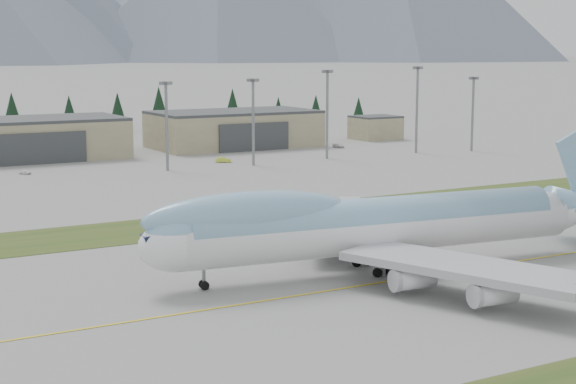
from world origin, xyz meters
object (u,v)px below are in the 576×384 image
boeing_747_freighter (378,224)px  service_vehicle_a (25,174)px  service_vehicle_c (338,148)px  hangar_center (30,138)px  service_vehicle_b (223,162)px  hangar_right (234,129)px

boeing_747_freighter → service_vehicle_a: 116.72m
service_vehicle_a → service_vehicle_c: size_ratio=0.80×
hangar_center → service_vehicle_a: bearing=-105.9°
hangar_center → service_vehicle_b: size_ratio=11.85×
hangar_right → service_vehicle_c: hangar_right is taller
hangar_right → service_vehicle_b: 37.92m
boeing_747_freighter → hangar_right: boeing_747_freighter is taller
hangar_right → service_vehicle_c: bearing=-34.5°
service_vehicle_b → hangar_center: bearing=80.8°
boeing_747_freighter → hangar_right: 153.01m
boeing_747_freighter → service_vehicle_c: boeing_747_freighter is taller
service_vehicle_a → service_vehicle_b: 49.63m
service_vehicle_a → service_vehicle_c: (94.16, 12.02, 0.00)m
hangar_right → boeing_747_freighter: bearing=-108.9°
boeing_747_freighter → hangar_center: size_ratio=1.51×
hangar_center → hangar_right: 60.00m
boeing_747_freighter → service_vehicle_a: size_ratio=22.83×
service_vehicle_b → service_vehicle_c: bearing=-42.6°
hangar_center → service_vehicle_c: size_ratio=12.09×
hangar_center → hangar_right: (60.00, 0.00, 0.00)m
boeing_747_freighter → service_vehicle_b: (30.75, 112.30, -6.26)m
boeing_747_freighter → service_vehicle_a: bearing=106.3°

